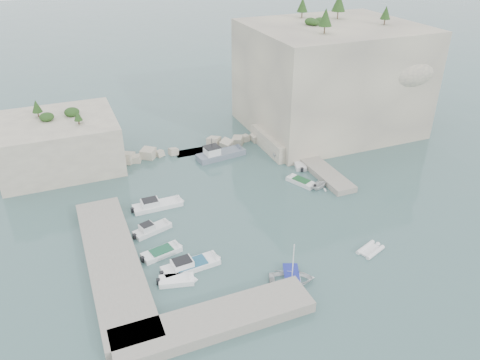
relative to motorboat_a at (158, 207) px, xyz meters
name	(u,v)px	position (x,y,z in m)	size (l,w,h in m)	color
ground	(260,225)	(10.06, -8.45, 0.00)	(400.00, 400.00, 0.00)	#426362
cliff_east	(330,78)	(33.06, 14.55, 8.50)	(26.00, 22.00, 17.00)	beige
cliff_terrace	(288,140)	(23.06, 9.55, 1.25)	(8.00, 10.00, 2.50)	beige
outcrop_west	(59,143)	(-9.94, 16.55, 3.50)	(16.00, 14.00, 7.00)	beige
quay_west	(113,262)	(-6.94, -9.45, 0.55)	(5.00, 24.00, 1.10)	#9E9689
quay_south	(215,320)	(0.06, -20.95, 0.55)	(18.00, 4.00, 1.10)	#9E9689
ledge_east	(316,166)	(23.56, 1.55, 0.40)	(3.00, 16.00, 0.80)	#9E9689
breakwater	(194,147)	(9.06, 13.55, 0.70)	(28.00, 3.00, 1.40)	beige
motorboat_a	(158,207)	(0.00, 0.00, 0.00)	(6.64, 1.98, 1.40)	white
motorboat_b	(153,231)	(-1.80, -4.87, 0.00)	(4.81, 1.57, 1.40)	silver
motorboat_c	(162,254)	(-1.86, -9.39, 0.00)	(4.64, 1.69, 0.70)	white
motorboat_d	(191,268)	(0.38, -12.66, 0.00)	(6.57, 1.95, 1.40)	white
motorboat_e	(177,282)	(-1.59, -14.28, 0.00)	(3.75, 1.53, 0.70)	white
rowboat	(292,281)	(9.02, -18.43, 0.00)	(3.26, 4.56, 0.94)	white
inflatable_dinghy	(370,251)	(19.09, -17.44, 0.00)	(3.23, 1.57, 0.44)	white
tender_east_a	(319,188)	(20.93, -3.59, 0.00)	(2.49, 2.89, 1.52)	white
tender_east_b	(301,183)	(19.39, -1.54, 0.00)	(4.55, 1.55, 0.70)	silver
tender_east_c	(299,165)	(21.80, 3.41, 0.00)	(4.61, 1.49, 0.70)	silver
tender_east_d	(286,160)	(20.87, 5.61, 0.00)	(1.58, 4.19, 1.62)	silver
work_boat	(221,157)	(12.16, 10.13, 0.00)	(8.13, 2.40, 2.20)	slate
rowboat_mast	(293,261)	(9.02, -18.43, 2.57)	(0.10, 0.10, 4.20)	white
vegetation	(302,19)	(27.89, 15.95, 17.93)	(53.48, 13.88, 13.40)	#1E4219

